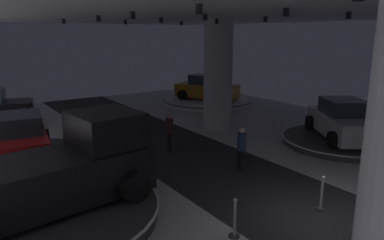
{
  "coord_description": "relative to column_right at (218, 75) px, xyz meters",
  "views": [
    {
      "loc": [
        -7.66,
        -4.97,
        4.79
      ],
      "look_at": [
        0.28,
        6.67,
        1.4
      ],
      "focal_mm": 33.78,
      "sensor_mm": 36.0,
      "label": 1
    }
  ],
  "objects": [
    {
      "name": "ground",
      "position": [
        -3.77,
        -9.43,
        -2.77
      ],
      "size": [
        24.0,
        44.0,
        0.06
      ],
      "color": "#B2B2B7"
    },
    {
      "name": "column_right",
      "position": [
        0.0,
        0.0,
        0.0
      ],
      "size": [
        1.46,
        1.46,
        5.5
      ],
      "color": "silver",
      "rests_on": "ground"
    },
    {
      "name": "display_platform_deep_right",
      "position": [
        3.42,
        5.49,
        -2.57
      ],
      "size": [
        6.09,
        6.09,
        0.32
      ],
      "color": "silver",
      "rests_on": "ground"
    },
    {
      "name": "display_car_deep_right",
      "position": [
        3.41,
        5.52,
        -1.67
      ],
      "size": [
        3.6,
        4.56,
        1.71
      ],
      "color": "#B77519",
      "rests_on": "display_platform_deep_right"
    },
    {
      "name": "display_platform_mid_left",
      "position": [
        -9.63,
        -5.21,
        -2.54
      ],
      "size": [
        5.68,
        5.68,
        0.38
      ],
      "color": "#333338",
      "rests_on": "ground"
    },
    {
      "name": "pickup_truck_mid_left",
      "position": [
        -9.31,
        -5.17,
        -1.44
      ],
      "size": [
        5.51,
        3.14,
        2.3
      ],
      "color": "black",
      "rests_on": "display_platform_mid_left"
    },
    {
      "name": "display_platform_far_left",
      "position": [
        -9.55,
        -0.6,
        -2.57
      ],
      "size": [
        5.58,
        5.58,
        0.32
      ],
      "color": "#333338",
      "rests_on": "ground"
    },
    {
      "name": "display_car_far_left",
      "position": [
        -9.55,
        -0.63,
        -1.67
      ],
      "size": [
        2.7,
        4.41,
        1.71
      ],
      "color": "red",
      "rests_on": "display_platform_far_left"
    },
    {
      "name": "display_platform_mid_right",
      "position": [
        2.71,
        -5.46,
        -2.59
      ],
      "size": [
        5.15,
        5.15,
        0.29
      ],
      "color": "#333338",
      "rests_on": "ground"
    },
    {
      "name": "display_car_mid_right",
      "position": [
        2.72,
        -5.43,
        -1.7
      ],
      "size": [
        3.84,
        4.49,
        1.71
      ],
      "color": "silver",
      "rests_on": "display_platform_mid_right"
    },
    {
      "name": "visitor_walking_near",
      "position": [
        -4.06,
        -1.95,
        -1.84
      ],
      "size": [
        0.32,
        0.32,
        1.59
      ],
      "color": "black",
      "rests_on": "ground"
    },
    {
      "name": "visitor_walking_far",
      "position": [
        -3.09,
        -5.3,
        -1.84
      ],
      "size": [
        0.32,
        0.32,
        1.59
      ],
      "color": "black",
      "rests_on": "ground"
    },
    {
      "name": "stanchion_a",
      "position": [
        -3.28,
        -8.82,
        -2.38
      ],
      "size": [
        0.28,
        0.28,
        1.01
      ],
      "color": "#333338",
      "rests_on": "ground"
    },
    {
      "name": "stanchion_b",
      "position": [
        -6.17,
        -8.51,
        -2.38
      ],
      "size": [
        0.28,
        0.28,
        1.01
      ],
      "color": "#333338",
      "rests_on": "ground"
    }
  ]
}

